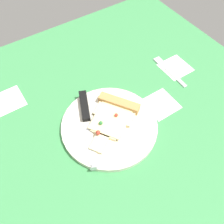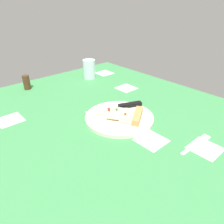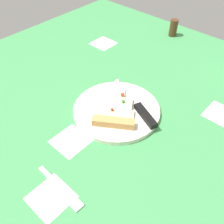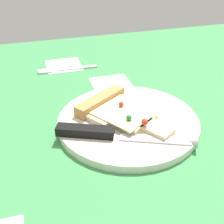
# 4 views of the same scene
# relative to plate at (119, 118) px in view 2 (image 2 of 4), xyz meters

# --- Properties ---
(ground_plane) EXTENTS (1.18, 1.18, 0.03)m
(ground_plane) POSITION_rel_plate_xyz_m (0.06, 0.09, -0.02)
(ground_plane) COLOR #3D8C4C
(ground_plane) RESTS_ON ground
(plate) EXTENTS (0.26, 0.26, 0.01)m
(plate) POSITION_rel_plate_xyz_m (0.00, 0.00, 0.00)
(plate) COLOR silver
(plate) RESTS_ON ground_plane
(pizza_slice) EXTENTS (0.19, 0.16, 0.03)m
(pizza_slice) POSITION_rel_plate_xyz_m (-0.02, -0.01, 0.01)
(pizza_slice) COLOR beige
(pizza_slice) RESTS_ON plate
(knife) EXTENTS (0.11, 0.23, 0.02)m
(knife) POSITION_rel_plate_xyz_m (0.05, -0.05, 0.01)
(knife) COLOR silver
(knife) RESTS_ON plate
(drinking_glass) EXTENTS (0.07, 0.07, 0.11)m
(drinking_glass) POSITION_rel_plate_xyz_m (0.46, -0.20, 0.05)
(drinking_glass) COLOR silver
(drinking_glass) RESTS_ON ground_plane
(pepper_shaker) EXTENTS (0.03, 0.03, 0.07)m
(pepper_shaker) POSITION_rel_plate_xyz_m (0.54, 0.14, 0.03)
(pepper_shaker) COLOR #4C2D19
(pepper_shaker) RESTS_ON ground_plane
(fork) EXTENTS (0.03, 0.15, 0.01)m
(fork) POSITION_rel_plate_xyz_m (-0.28, -0.08, -0.00)
(fork) COLOR silver
(fork) RESTS_ON ground_plane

